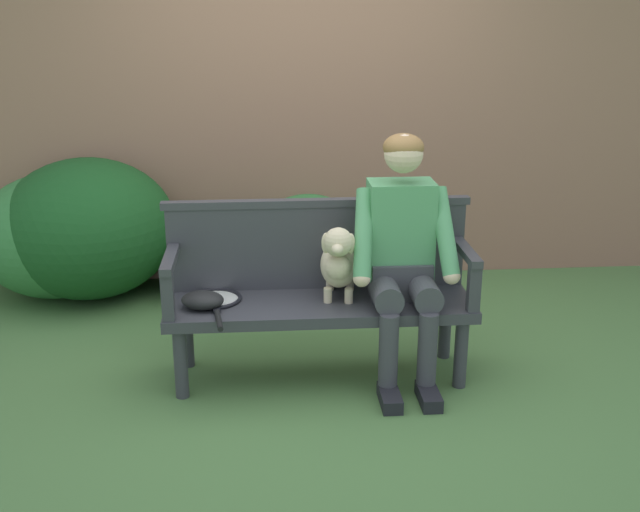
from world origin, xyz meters
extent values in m
plane|color=#4C753D|center=(0.00, 0.00, 0.00)|extent=(40.00, 40.00, 0.00)
cube|color=#936651|center=(0.00, 1.76, 1.39)|extent=(8.00, 0.30, 2.77)
ellipsoid|color=#194C1E|center=(-0.44, 1.35, 0.28)|extent=(1.16, 0.89, 0.56)
ellipsoid|color=#337538|center=(0.03, 1.42, 0.33)|extent=(0.79, 0.78, 0.65)
ellipsoid|color=#337538|center=(-1.70, 1.37, 0.42)|extent=(1.06, 1.03, 0.85)
ellipsoid|color=#194C1E|center=(-1.47, 1.34, 0.47)|extent=(1.17, 1.16, 0.95)
cube|color=#38383D|center=(0.00, 0.00, 0.41)|extent=(1.61, 0.47, 0.06)
cylinder|color=#38383D|center=(-0.73, -0.18, 0.19)|extent=(0.07, 0.07, 0.38)
cylinder|color=#38383D|center=(0.73, -0.18, 0.19)|extent=(0.07, 0.07, 0.38)
cylinder|color=#38383D|center=(-0.73, 0.18, 0.19)|extent=(0.07, 0.07, 0.38)
cylinder|color=#38383D|center=(0.73, 0.18, 0.19)|extent=(0.07, 0.07, 0.38)
cube|color=#38383D|center=(0.00, 0.21, 0.67)|extent=(1.61, 0.05, 0.46)
cube|color=#38383D|center=(0.00, 0.21, 0.92)|extent=(1.65, 0.06, 0.04)
cube|color=#38383D|center=(-0.77, -0.20, 0.56)|extent=(0.06, 0.06, 0.24)
cube|color=#38383D|center=(-0.77, 0.00, 0.70)|extent=(0.06, 0.47, 0.04)
cube|color=#38383D|center=(0.77, -0.20, 0.56)|extent=(0.06, 0.06, 0.24)
cube|color=#38383D|center=(0.77, 0.00, 0.70)|extent=(0.06, 0.47, 0.04)
cube|color=black|center=(0.33, -0.34, 0.04)|extent=(0.10, 0.24, 0.07)
cylinder|color=#3D3D42|center=(0.33, -0.26, 0.26)|extent=(0.10, 0.10, 0.39)
cylinder|color=#3D3D42|center=(0.33, -0.10, 0.52)|extent=(0.15, 0.31, 0.15)
cube|color=black|center=(0.53, -0.34, 0.04)|extent=(0.10, 0.24, 0.07)
cylinder|color=#3D3D42|center=(0.53, -0.26, 0.26)|extent=(0.10, 0.10, 0.39)
cylinder|color=#3D3D42|center=(0.53, -0.10, 0.52)|extent=(0.15, 0.31, 0.15)
cube|color=#3D3D42|center=(0.43, 0.05, 0.54)|extent=(0.32, 0.24, 0.20)
cube|color=#519960|center=(0.43, 0.07, 0.80)|extent=(0.34, 0.22, 0.52)
cylinder|color=#519960|center=(0.22, -0.04, 0.82)|extent=(0.14, 0.32, 0.44)
sphere|color=beige|center=(0.20, -0.16, 0.62)|extent=(0.09, 0.09, 0.09)
cylinder|color=#519960|center=(0.64, -0.04, 0.82)|extent=(0.14, 0.32, 0.44)
sphere|color=beige|center=(0.66, -0.16, 0.62)|extent=(0.09, 0.09, 0.09)
sphere|color=beige|center=(0.43, 0.05, 1.21)|extent=(0.20, 0.20, 0.20)
ellipsoid|color=olive|center=(0.43, 0.06, 1.24)|extent=(0.21, 0.21, 0.14)
cylinder|color=beige|center=(0.04, -0.02, 0.48)|extent=(0.04, 0.04, 0.08)
cylinder|color=beige|center=(0.15, -0.04, 0.48)|extent=(0.04, 0.04, 0.08)
cylinder|color=beige|center=(0.07, 0.16, 0.48)|extent=(0.04, 0.04, 0.08)
cylinder|color=beige|center=(0.18, 0.14, 0.48)|extent=(0.04, 0.04, 0.08)
ellipsoid|color=beige|center=(0.11, 0.06, 0.62)|extent=(0.24, 0.33, 0.24)
sphere|color=beige|center=(0.09, -0.04, 0.64)|extent=(0.14, 0.14, 0.14)
sphere|color=beige|center=(0.09, -0.07, 0.79)|extent=(0.15, 0.15, 0.15)
ellipsoid|color=beige|center=(0.08, -0.14, 0.77)|extent=(0.07, 0.10, 0.06)
ellipsoid|color=beige|center=(0.03, -0.05, 0.78)|extent=(0.05, 0.04, 0.11)
ellipsoid|color=beige|center=(0.15, -0.07, 0.78)|extent=(0.05, 0.04, 0.11)
sphere|color=beige|center=(0.13, 0.20, 0.67)|extent=(0.07, 0.07, 0.07)
torus|color=black|center=(-0.56, 0.05, 0.45)|extent=(0.32, 0.32, 0.02)
cylinder|color=silver|center=(-0.56, 0.05, 0.44)|extent=(0.25, 0.25, 0.00)
cube|color=black|center=(-0.54, -0.11, 0.45)|extent=(0.04, 0.07, 0.02)
cylinder|color=black|center=(-0.52, -0.25, 0.45)|extent=(0.05, 0.22, 0.03)
ellipsoid|color=black|center=(-0.61, -0.05, 0.48)|extent=(0.25, 0.21, 0.09)
camera|label=1|loc=(-0.29, -3.74, 1.96)|focal=42.97mm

